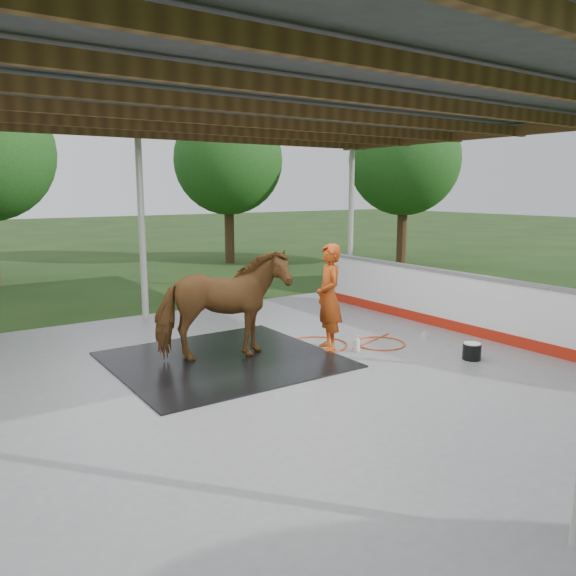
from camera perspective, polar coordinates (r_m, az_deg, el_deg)
ground at (r=8.30m, az=-2.77°, el=-9.47°), size 100.00×100.00×0.00m
concrete_slab at (r=8.29m, az=-2.77°, el=-9.31°), size 12.00×10.00×0.05m
pavilion_structure at (r=7.91m, az=-3.02°, el=18.71°), size 12.60×10.60×4.05m
dasher_board at (r=11.16m, az=17.76°, el=-1.68°), size 0.16×8.00×1.15m
tree_belt at (r=8.81m, az=-4.45°, el=16.64°), size 28.00×28.00×5.80m
rubber_mat at (r=9.16m, az=-6.58°, el=-7.23°), size 3.37×3.16×0.03m
horse at (r=8.93m, az=-6.69°, el=-1.76°), size 2.26×1.50×1.76m
handler at (r=9.52m, az=4.17°, el=-0.95°), size 0.64×0.77×1.82m
wash_bucket at (r=9.58m, az=18.17°, el=-6.10°), size 0.29×0.29×0.27m
soap_bottle_a at (r=9.59m, az=7.02°, el=-5.60°), size 0.16×0.16×0.29m
soap_bottle_b at (r=10.59m, az=13.65°, el=-4.65°), size 0.10×0.10×0.17m
hose_coil at (r=10.02m, az=5.60°, el=-5.68°), size 2.14×1.56×0.02m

